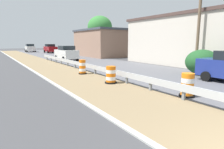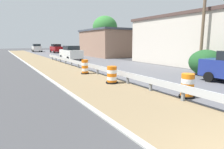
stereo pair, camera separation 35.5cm
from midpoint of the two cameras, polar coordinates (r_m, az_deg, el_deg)
traffic_barrel_nearest at (r=9.38m, az=20.61°, el=-3.25°), size 0.71×0.71×1.09m
traffic_barrel_close at (r=11.61m, az=-1.21°, el=-0.32°), size 0.74×0.74×1.05m
traffic_barrel_mid at (r=15.16m, az=-9.49°, el=2.06°), size 0.63×0.63×1.12m
car_lead_near_lane at (r=26.81m, az=-13.89°, el=6.25°), size 2.14×4.48×1.98m
car_lead_far_lane at (r=52.20m, az=-23.53°, el=7.30°), size 2.23×4.34×1.97m
car_mid_far_lane at (r=46.28m, az=-18.20°, el=7.42°), size 2.16×4.73×1.98m
roadside_shop_near at (r=23.51m, az=20.82°, el=9.58°), size 7.13×13.04×5.34m
roadside_shop_far at (r=34.47m, az=-2.12°, el=9.47°), size 8.31×10.46×4.63m
utility_pole_near at (r=17.92m, az=23.98°, el=13.16°), size 0.24×1.80×7.33m
bush_roadside at (r=16.20m, az=24.78°, el=3.41°), size 2.49×2.49×1.93m
tree_roadside at (r=35.20m, az=-3.94°, el=13.95°), size 4.38×4.38×7.08m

